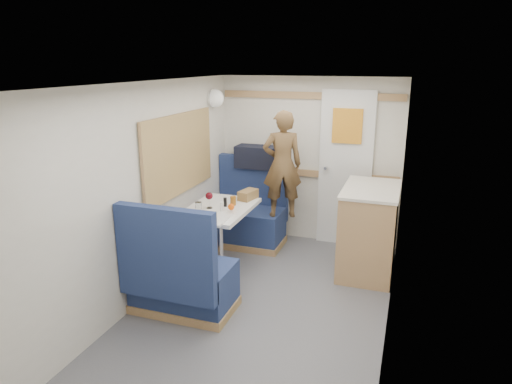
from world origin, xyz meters
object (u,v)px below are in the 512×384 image
at_px(wine_glass, 209,197).
at_px(pepper_grinder, 225,202).
at_px(orange_fruit, 231,207).
at_px(person, 282,164).
at_px(bench_far, 248,219).
at_px(bench_near, 180,282).
at_px(beer_glass, 233,201).
at_px(duffel_bag, 259,157).
at_px(tray, 212,219).
at_px(galley_counter, 369,229).
at_px(tumbler_left, 199,207).
at_px(dinette_table, 219,222).
at_px(cheese_block, 211,215).
at_px(salt_grinder, 222,207).
at_px(bread_loaf, 248,195).
at_px(dome_light, 215,98).

relative_size(wine_glass, pepper_grinder, 1.79).
bearing_deg(orange_fruit, wine_glass, 172.45).
bearing_deg(orange_fruit, person, 69.62).
height_order(bench_far, bench_near, same).
distance_m(wine_glass, beer_glass, 0.27).
bearing_deg(duffel_bag, tray, -88.80).
distance_m(person, orange_fruit, 0.90).
xyz_separation_m(bench_near, galley_counter, (1.47, 1.41, 0.17)).
xyz_separation_m(duffel_bag, tumbler_left, (-0.18, -1.34, -0.26)).
bearing_deg(dinette_table, cheese_block, -78.81).
bearing_deg(salt_grinder, person, 64.21).
height_order(bench_near, pepper_grinder, bench_near).
distance_m(bench_far, bread_loaf, 0.70).
xyz_separation_m(bench_near, dome_light, (-0.39, 1.71, 1.45)).
xyz_separation_m(tray, orange_fruit, (0.08, 0.28, 0.04)).
xyz_separation_m(dinette_table, orange_fruit, (0.17, -0.08, 0.20)).
bearing_deg(dome_light, beer_glass, -55.55).
bearing_deg(galley_counter, dome_light, 170.82).
height_order(tray, orange_fruit, orange_fruit).
height_order(dinette_table, bread_loaf, bread_loaf).
height_order(orange_fruit, wine_glass, wine_glass).
height_order(bench_far, person, person).
xyz_separation_m(duffel_bag, beer_glass, (0.06, -1.00, -0.27)).
distance_m(orange_fruit, wine_glass, 0.26).
relative_size(person, salt_grinder, 12.73).
relative_size(orange_fruit, bread_loaf, 0.27).
bearing_deg(person, bench_near, 51.06).
distance_m(galley_counter, person, 1.17).
bearing_deg(dinette_table, orange_fruit, -26.02).
bearing_deg(galley_counter, pepper_grinder, -160.73).
height_order(bench_near, galley_counter, bench_near).
distance_m(orange_fruit, tumbler_left, 0.32).
relative_size(galley_counter, person, 0.76).
height_order(orange_fruit, beer_glass, beer_glass).
relative_size(cheese_block, pepper_grinder, 1.07).
height_order(orange_fruit, bread_loaf, bread_loaf).
distance_m(dome_light, orange_fruit, 1.47).
xyz_separation_m(bench_near, duffel_bag, (0.06, 1.98, 0.73)).
xyz_separation_m(dome_light, pepper_grinder, (0.44, -0.80, -0.98)).
bearing_deg(duffel_bag, beer_glass, -87.07).
bearing_deg(tray, dome_light, 111.73).
relative_size(dinette_table, galley_counter, 1.00).
relative_size(wine_glass, beer_glass, 1.77).
xyz_separation_m(duffel_bag, orange_fruit, (0.12, -1.20, -0.26)).
distance_m(tray, pepper_grinder, 0.42).
bearing_deg(wine_glass, person, 54.33).
distance_m(bench_near, tumbler_left, 0.81).
relative_size(dinette_table, cheese_block, 9.23).
height_order(tray, cheese_block, cheese_block).
relative_size(tumbler_left, bread_loaf, 0.45).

